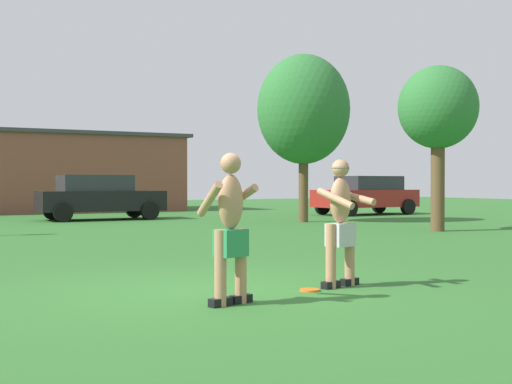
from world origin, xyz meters
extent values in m
plane|color=#2D6628|center=(0.00, 0.00, 0.00)|extent=(80.00, 80.00, 0.00)
cube|color=black|center=(1.90, -0.39, 0.04)|extent=(0.28, 0.17, 0.09)
cylinder|color=tan|center=(1.90, -0.39, 0.40)|extent=(0.13, 0.13, 0.80)
cube|color=black|center=(1.54, -0.48, 0.04)|extent=(0.28, 0.17, 0.09)
cylinder|color=tan|center=(1.54, -0.48, 0.40)|extent=(0.13, 0.13, 0.80)
cube|color=#B7B7BC|center=(1.72, -0.44, 0.66)|extent=(0.38, 0.32, 0.29)
ellipsoid|color=tan|center=(1.72, -0.44, 1.09)|extent=(0.36, 0.29, 0.58)
cylinder|color=tan|center=(1.96, -0.48, 1.12)|extent=(0.20, 0.57, 0.19)
cylinder|color=tan|center=(1.54, -0.59, 1.12)|extent=(0.24, 0.55, 0.27)
sphere|color=tan|center=(1.72, -0.44, 1.50)|extent=(0.22, 0.22, 0.22)
cone|color=#194CA5|center=(1.72, -0.44, 1.56)|extent=(0.29, 0.29, 0.12)
cube|color=black|center=(-0.20, -0.95, 0.04)|extent=(0.28, 0.17, 0.09)
cylinder|color=tan|center=(-0.20, -0.95, 0.41)|extent=(0.13, 0.13, 0.82)
cube|color=black|center=(0.08, -0.87, 0.04)|extent=(0.28, 0.17, 0.09)
cylinder|color=tan|center=(0.08, -0.87, 0.41)|extent=(0.13, 0.13, 0.82)
cube|color=#28844C|center=(-0.06, -0.91, 0.67)|extent=(0.37, 0.31, 0.29)
ellipsoid|color=tan|center=(-0.06, -0.91, 1.11)|extent=(0.35, 0.29, 0.59)
cylinder|color=tan|center=(-0.29, -0.87, 1.14)|extent=(0.09, 0.51, 0.39)
cylinder|color=tan|center=(0.12, -0.76, 1.14)|extent=(0.26, 0.54, 0.33)
sphere|color=tan|center=(-0.06, -0.91, 1.53)|extent=(0.23, 0.23, 0.23)
cylinder|color=orange|center=(1.19, -0.54, 0.01)|extent=(0.24, 0.24, 0.03)
cube|color=black|center=(3.34, 16.33, 0.67)|extent=(4.32, 1.85, 0.70)
cube|color=#282D33|center=(3.14, 16.33, 1.30)|extent=(2.43, 1.61, 0.56)
cylinder|color=black|center=(4.86, 17.21, 0.32)|extent=(0.64, 0.23, 0.64)
cylinder|color=black|center=(4.84, 15.41, 0.32)|extent=(0.64, 0.23, 0.64)
cylinder|color=black|center=(1.85, 17.25, 0.32)|extent=(0.64, 0.23, 0.64)
cylinder|color=black|center=(1.83, 15.45, 0.32)|extent=(0.64, 0.23, 0.64)
cube|color=maroon|center=(13.96, 14.98, 0.67)|extent=(4.36, 1.94, 0.70)
cube|color=#282D33|center=(14.16, 14.99, 1.30)|extent=(2.46, 1.66, 0.56)
cylinder|color=black|center=(12.49, 14.03, 0.32)|extent=(0.65, 0.24, 0.64)
cylinder|color=black|center=(12.43, 15.83, 0.32)|extent=(0.65, 0.24, 0.64)
cylinder|color=black|center=(15.50, 14.13, 0.32)|extent=(0.65, 0.24, 0.64)
cylinder|color=black|center=(15.44, 15.93, 0.32)|extent=(0.65, 0.24, 0.64)
cube|color=brown|center=(2.55, 25.05, 1.71)|extent=(12.97, 6.03, 3.42)
cube|color=#3F3F44|center=(2.55, 25.05, 3.50)|extent=(13.49, 6.27, 0.16)
cylinder|color=brown|center=(9.80, 6.39, 1.29)|extent=(0.37, 0.37, 2.57)
ellipsoid|color=#2D7033|center=(9.80, 6.39, 3.36)|extent=(2.14, 2.14, 2.24)
cylinder|color=brown|center=(8.93, 11.78, 1.24)|extent=(0.32, 0.32, 2.48)
ellipsoid|color=#2D7033|center=(8.93, 11.78, 3.76)|extent=(3.09, 3.09, 3.66)
camera|label=1|loc=(-3.32, -7.51, 1.32)|focal=47.97mm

